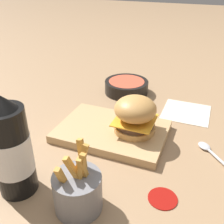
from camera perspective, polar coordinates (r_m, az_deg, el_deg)
name	(u,v)px	position (r m, az deg, el deg)	size (l,w,h in m)	color
ground_plane	(105,141)	(0.71, -1.47, -6.26)	(6.00, 6.00, 0.00)	#9E7A56
serving_board	(112,131)	(0.72, 0.00, -4.23)	(0.29, 0.20, 0.02)	tan
burger	(135,115)	(0.68, 5.06, -0.55)	(0.11, 0.11, 0.10)	tan
ketchup_bottle	(11,150)	(0.55, -21.09, -7.73)	(0.08, 0.08, 0.22)	black
fries_basket	(78,190)	(0.52, -7.44, -16.58)	(0.09, 0.09, 0.14)	slate
side_bowl	(126,86)	(0.96, 3.17, 5.58)	(0.16, 0.16, 0.05)	black
spoon	(213,154)	(0.70, 21.20, -8.59)	(0.13, 0.14, 0.01)	silver
ketchup_puddle	(163,198)	(0.56, 10.98, -17.92)	(0.06, 0.06, 0.00)	#9E140F
parchment_square	(186,112)	(0.87, 15.84, 0.01)	(0.14, 0.14, 0.00)	beige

